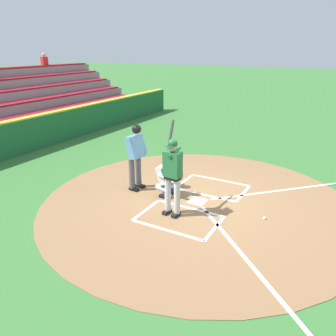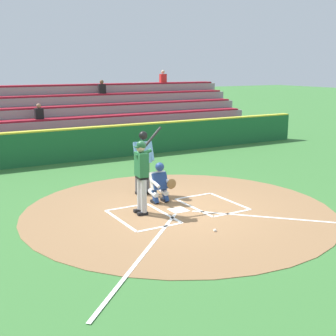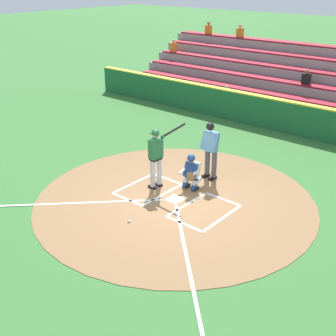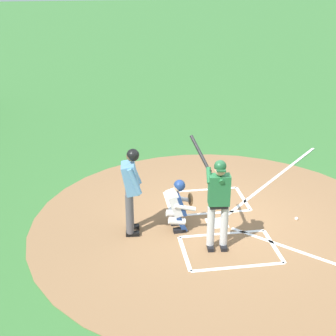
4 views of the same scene
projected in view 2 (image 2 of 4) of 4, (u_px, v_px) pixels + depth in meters
ground_plane at (178, 211)px, 11.89m from camera, size 120.00×120.00×0.00m
dirt_circle at (178, 210)px, 11.89m from camera, size 8.00×8.00×0.01m
home_plate_and_chalk at (197, 220)px, 11.15m from camera, size 7.93×4.91×0.01m
batter at (142, 171)px, 11.41m from camera, size 0.98×0.65×2.13m
catcher at (160, 182)px, 12.46m from camera, size 0.60×0.60×1.13m
plate_umpire at (143, 158)px, 13.16m from camera, size 0.60×0.45×1.86m
baseball at (215, 230)px, 10.35m from camera, size 0.07×0.07×0.07m
backstop_wall at (79, 144)px, 18.08m from camera, size 22.00×0.36×1.31m
bleacher_stand at (51, 125)px, 21.24m from camera, size 20.00×5.10×3.45m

